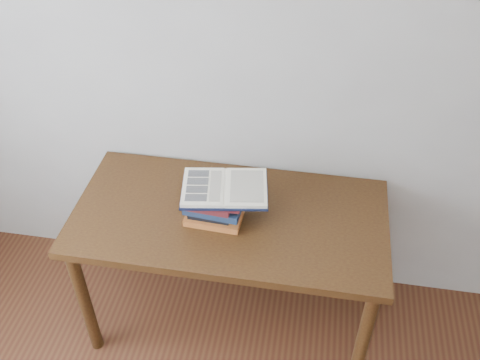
# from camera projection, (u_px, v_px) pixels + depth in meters

# --- Properties ---
(desk) EXTENTS (1.42, 0.71, 0.76)m
(desk) POSITION_uv_depth(u_px,v_px,m) (230.00, 229.00, 2.47)
(desk) COLOR #452C11
(desk) RESTS_ON ground
(book_stack) EXTENTS (0.26, 0.18, 0.15)m
(book_stack) POSITION_uv_depth(u_px,v_px,m) (213.00, 205.00, 2.33)
(book_stack) COLOR #B75D29
(book_stack) RESTS_ON desk
(open_book) EXTENTS (0.40, 0.31, 0.03)m
(open_book) POSITION_uv_depth(u_px,v_px,m) (225.00, 188.00, 2.29)
(open_book) COLOR black
(open_book) RESTS_ON book_stack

